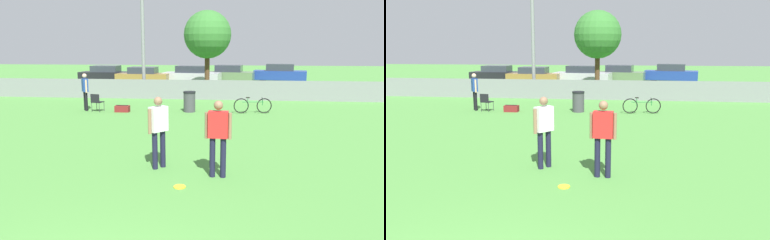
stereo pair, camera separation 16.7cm
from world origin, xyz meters
TOP-DOWN VIEW (x-y plane):
  - fence_backline at (0.00, 18.00)m, footprint 26.79×0.07m
  - light_pole at (-3.55, 18.66)m, footprint 0.90×0.36m
  - tree_near_pole at (-0.08, 21.76)m, footprint 3.06×3.06m
  - player_receiver_white at (-0.09, 5.78)m, footprint 0.45×0.47m
  - player_thrower_red at (1.34, 5.29)m, footprint 0.60×0.24m
  - spectator_in_blue at (-5.11, 13.71)m, footprint 0.41×0.49m
  - frisbee_disc at (0.58, 4.56)m, footprint 0.26×0.26m
  - folding_chair_sideline at (-4.50, 13.46)m, footprint 0.53×0.53m
  - bicycle_sideline at (2.52, 13.80)m, footprint 1.68×0.44m
  - trash_bin at (-0.31, 13.87)m, footprint 0.56×0.56m
  - gear_bag_sideline at (-3.33, 13.51)m, footprint 0.64×0.35m
  - parked_car_dark at (-8.96, 27.65)m, footprint 4.25×1.83m
  - parked_car_tan at (-5.42, 26.15)m, footprint 4.09×1.93m
  - parked_car_silver at (-1.66, 26.90)m, footprint 4.70×2.35m
  - parked_car_olive at (1.25, 28.43)m, footprint 4.28×2.30m
  - parked_car_blue at (5.55, 29.75)m, footprint 4.57×2.42m

SIDE VIEW (x-z plane):
  - frisbee_disc at x=0.58m, z-range 0.00..0.03m
  - gear_bag_sideline at x=-3.33m, z-range -0.01..0.30m
  - bicycle_sideline at x=2.52m, z-range -0.01..0.71m
  - trash_bin at x=-0.31m, z-range 0.00..0.94m
  - folding_chair_sideline at x=-4.50m, z-range 0.08..0.89m
  - fence_backline at x=0.00m, z-range -0.05..1.16m
  - parked_car_dark at x=-8.96m, z-range -0.02..1.39m
  - parked_car_tan at x=-5.42m, z-range -0.01..1.38m
  - parked_car_olive at x=1.25m, z-range -0.04..1.43m
  - parked_car_silver at x=-1.66m, z-range -0.02..1.45m
  - parked_car_blue at x=5.55m, z-range -0.03..1.50m
  - spectator_in_blue at x=-5.11m, z-range 0.14..1.84m
  - player_receiver_white at x=-0.09m, z-range 0.15..1.88m
  - player_thrower_red at x=1.34m, z-range 0.15..1.88m
  - tree_near_pole at x=-0.08m, z-range 1.06..6.28m
  - light_pole at x=-3.55m, z-range 0.74..8.13m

